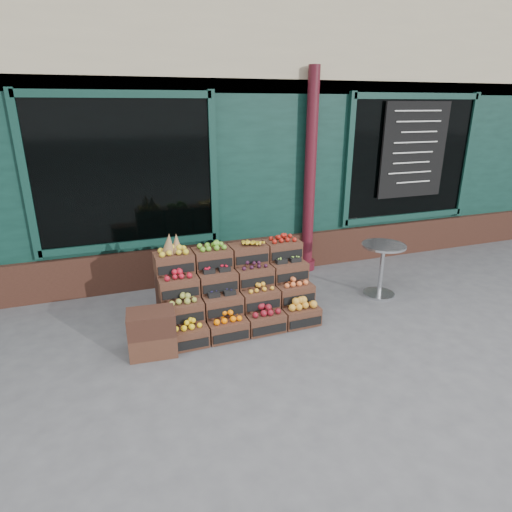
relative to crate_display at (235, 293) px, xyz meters
name	(u,v)px	position (x,y,z in m)	size (l,w,h in m)	color
ground	(292,339)	(0.48, -0.71, -0.37)	(60.00, 60.00, 0.00)	#4D4D50
shop_facade	(193,117)	(0.48, 4.40, 2.03)	(12.00, 6.24, 4.80)	#0E2F27
crate_display	(235,293)	(0.00, 0.00, 0.00)	(1.94, 0.96, 1.20)	#47291C
spare_crates	(152,333)	(-1.11, -0.45, -0.11)	(0.55, 0.40, 0.52)	#47291C
bistro_table	(382,264)	(2.21, 0.01, 0.12)	(0.62, 0.62, 0.78)	#B1B4B8
shopkeeper	(134,221)	(-1.03, 2.06, 0.53)	(0.66, 0.43, 1.81)	#1D6633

